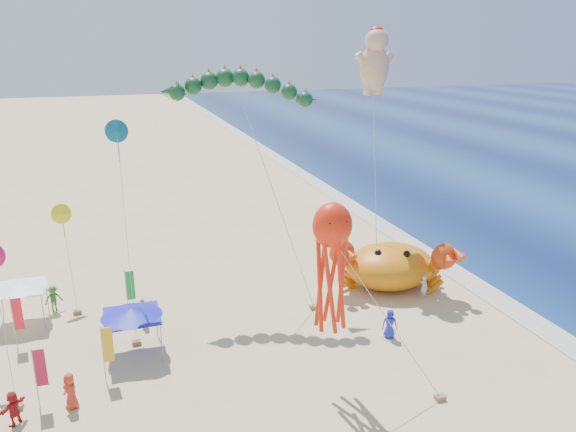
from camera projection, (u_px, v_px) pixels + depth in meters
The scene contains 11 objects.
ground at pixel (329, 323), 34.45m from camera, with size 320.00×320.00×0.00m, color #D1B784.
foam_strip at pixel (493, 296), 38.05m from camera, with size 320.00×320.00×0.00m, color silver.
crab_inflatable at pixel (391, 265), 39.08m from camera, with size 8.58×7.38×3.76m.
dragon_kite at pixel (239, 92), 35.20m from camera, with size 9.78×6.55×14.56m.
cherub_kite at pixel (375, 60), 39.12m from camera, with size 2.73×5.83×17.54m.
octopus_kite at pixel (332, 257), 26.24m from camera, with size 5.83×3.91×9.56m.
canopy_blue at pixel (132, 313), 30.48m from camera, with size 3.28×3.28×2.71m.
canopy_white at pixel (19, 285), 33.91m from camera, with size 3.17×3.17×2.71m.
feather_flags at pixel (76, 326), 29.94m from camera, with size 6.72×8.19×3.20m.
beachgoers at pixel (151, 337), 31.08m from camera, with size 25.36×12.60×1.81m.
small_kites at pixel (34, 217), 30.70m from camera, with size 10.39×11.45×12.43m.
Camera 1 is at (-12.11, -28.54, 16.59)m, focal length 35.00 mm.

